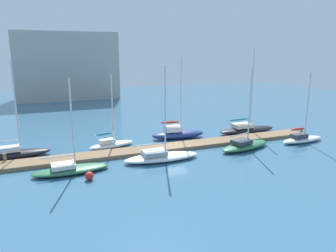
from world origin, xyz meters
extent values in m
plane|color=#386684|center=(0.00, 0.00, 0.00)|extent=(120.00, 120.00, 0.00)
cube|color=#846647|center=(0.00, 0.00, 0.18)|extent=(33.22, 2.34, 0.37)
cylinder|color=#846647|center=(-16.21, 1.02, 0.54)|extent=(0.28, 0.28, 1.08)
cylinder|color=#846647|center=(16.21, -1.02, 0.54)|extent=(0.28, 0.28, 1.08)
ellipsoid|color=black|center=(-15.31, 2.75, 0.37)|extent=(6.17, 2.27, 0.74)
cube|color=silver|center=(-15.91, 2.70, 0.98)|extent=(1.91, 1.37, 0.48)
cylinder|color=silver|center=(-15.01, 2.78, 4.95)|extent=(0.14, 0.14, 8.42)
cylinder|color=silver|center=(-16.27, 2.66, 1.79)|extent=(2.53, 0.34, 0.11)
ellipsoid|color=#2D7047|center=(-10.80, -3.18, 0.28)|extent=(6.40, 2.31, 0.55)
cube|color=silver|center=(-11.43, -3.20, 0.74)|extent=(1.96, 1.51, 0.36)
cylinder|color=silver|center=(-10.48, -3.16, 4.26)|extent=(0.14, 0.14, 7.42)
cylinder|color=silver|center=(-11.81, -3.22, 1.57)|extent=(2.66, 0.22, 0.11)
ellipsoid|color=white|center=(-6.16, 2.80, 0.29)|extent=(5.24, 2.67, 0.59)
cube|color=silver|center=(-6.65, 2.69, 0.78)|extent=(1.72, 1.42, 0.38)
cylinder|color=silver|center=(-5.92, 2.86, 4.17)|extent=(0.13, 0.13, 7.16)
cylinder|color=silver|center=(-6.94, 2.62, 1.60)|extent=(2.08, 0.58, 0.10)
ellipsoid|color=teal|center=(-6.94, 2.62, 1.60)|extent=(1.93, 0.78, 0.28)
ellipsoid|color=white|center=(-2.63, -3.06, 0.32)|extent=(7.26, 2.53, 0.64)
cube|color=#9EA3AD|center=(-3.35, -3.03, 0.85)|extent=(2.21, 1.67, 0.42)
cylinder|color=silver|center=(-2.28, -3.07, 4.72)|extent=(0.14, 0.14, 8.17)
cylinder|color=silver|center=(-3.78, -3.02, 1.67)|extent=(3.02, 0.22, 0.11)
ellipsoid|color=navy|center=(1.91, 3.58, 0.46)|extent=(6.49, 2.68, 0.92)
cube|color=silver|center=(1.28, 3.64, 1.22)|extent=(2.02, 1.66, 0.60)
cylinder|color=silver|center=(2.22, 3.55, 5.19)|extent=(0.14, 0.14, 8.55)
cylinder|color=silver|center=(0.90, 3.67, 2.00)|extent=(2.66, 0.34, 0.11)
ellipsoid|color=#B72D28|center=(0.90, 3.67, 2.00)|extent=(2.41, 0.56, 0.28)
ellipsoid|color=#2D7047|center=(6.83, -2.89, 0.34)|extent=(6.75, 3.56, 0.67)
cube|color=#333842|center=(6.21, -3.05, 0.89)|extent=(2.23, 1.87, 0.44)
cylinder|color=silver|center=(7.14, -2.82, 4.53)|extent=(0.14, 0.14, 7.72)
cylinder|color=silver|center=(5.83, -3.15, 1.71)|extent=(2.65, 0.77, 0.11)
ellipsoid|color=black|center=(11.04, 2.73, 0.38)|extent=(7.81, 2.22, 0.77)
cube|color=silver|center=(10.26, 2.73, 1.02)|extent=(2.34, 1.55, 0.50)
cylinder|color=silver|center=(11.43, 2.73, 5.55)|extent=(0.15, 0.15, 9.57)
cylinder|color=silver|center=(9.79, 2.73, 1.82)|extent=(3.28, 0.12, 0.12)
ellipsoid|color=teal|center=(9.79, 2.73, 1.82)|extent=(2.95, 0.37, 0.28)
ellipsoid|color=white|center=(14.34, -3.14, 0.30)|extent=(5.70, 1.95, 0.61)
cube|color=#333842|center=(13.78, -3.18, 0.80)|extent=(1.75, 1.22, 0.39)
cylinder|color=silver|center=(14.62, -3.12, 4.23)|extent=(0.13, 0.13, 7.24)
cylinder|color=silver|center=(13.45, -3.20, 1.63)|extent=(2.36, 0.25, 0.11)
ellipsoid|color=#B72D28|center=(13.45, -3.20, 1.63)|extent=(2.14, 0.49, 0.28)
sphere|color=red|center=(-9.61, -5.27, 0.34)|extent=(0.69, 0.69, 0.69)
cube|color=#ADA89E|center=(-7.40, 42.79, 7.02)|extent=(20.83, 9.10, 14.05)
camera|label=1|loc=(-12.32, -29.25, 9.93)|focal=33.44mm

